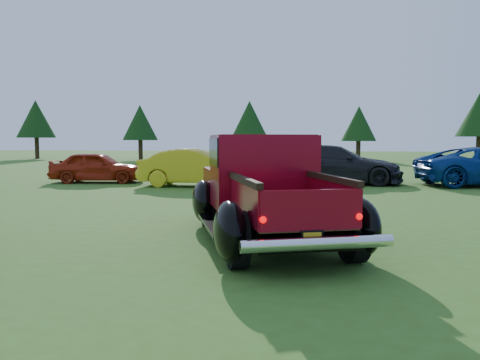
# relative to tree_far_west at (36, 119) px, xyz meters

# --- Properties ---
(ground) EXTENTS (120.00, 120.00, 0.00)m
(ground) POSITION_rel_tree_far_west_xyz_m (22.00, -30.00, -3.52)
(ground) COLOR #3A5F1B
(ground) RESTS_ON ground
(tree_far_west) EXTENTS (3.33, 3.33, 5.20)m
(tree_far_west) POSITION_rel_tree_far_west_xyz_m (0.00, 0.00, 0.00)
(tree_far_west) COLOR #332114
(tree_far_west) RESTS_ON ground
(tree_west) EXTENTS (2.94, 2.94, 4.60)m
(tree_west) POSITION_rel_tree_far_west_xyz_m (10.00, -1.00, -0.41)
(tree_west) COLOR #332114
(tree_west) RESTS_ON ground
(tree_mid_left) EXTENTS (3.20, 3.20, 5.00)m
(tree_mid_left) POSITION_rel_tree_far_west_xyz_m (19.00, 1.00, -0.14)
(tree_mid_left) COLOR #332114
(tree_mid_left) RESTS_ON ground
(tree_mid_right) EXTENTS (2.82, 2.82, 4.40)m
(tree_mid_right) POSITION_rel_tree_far_west_xyz_m (28.00, -0.00, -0.55)
(tree_mid_right) COLOR #332114
(tree_mid_right) RESTS_ON ground
(tree_east) EXTENTS (3.46, 3.46, 5.40)m
(tree_east) POSITION_rel_tree_far_west_xyz_m (37.00, -0.50, 0.14)
(tree_east) COLOR #332114
(tree_east) RESTS_ON ground
(pickup_truck) EXTENTS (3.54, 5.21, 1.82)m
(pickup_truck) POSITION_rel_tree_far_west_xyz_m (23.05, -30.64, -2.66)
(pickup_truck) COLOR black
(pickup_truck) RESTS_ON ground
(show_car_red) EXTENTS (3.82, 1.95, 1.25)m
(show_car_red) POSITION_rel_tree_far_west_xyz_m (15.50, -21.10, -2.90)
(show_car_red) COLOR #9B230E
(show_car_red) RESTS_ON ground
(show_car_yellow) EXTENTS (4.21, 1.55, 1.38)m
(show_car_yellow) POSITION_rel_tree_far_west_xyz_m (19.82, -22.09, -2.83)
(show_car_yellow) COLOR gold
(show_car_yellow) RESTS_ON ground
(show_car_grey) EXTENTS (5.32, 2.41, 1.51)m
(show_car_grey) POSITION_rel_tree_far_west_xyz_m (24.88, -20.26, -2.76)
(show_car_grey) COLOR black
(show_car_grey) RESTS_ON ground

